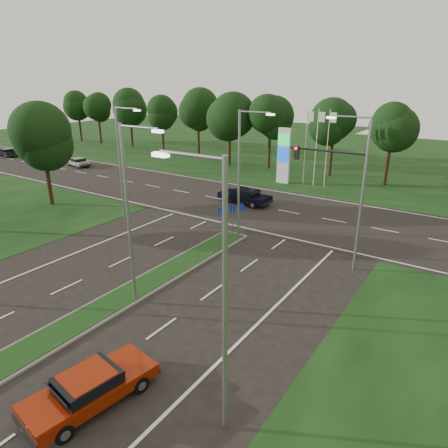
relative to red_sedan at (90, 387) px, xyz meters
The scene contains 19 objects.
ground 4.53m from the red_sedan, behind, with size 160.00×160.00×0.00m, color black.
verge_far 54.90m from the red_sedan, 94.67° to the left, with size 160.00×50.00×0.02m, color black.
cross_road 24.14m from the red_sedan, 100.68° to the left, with size 160.00×12.00×0.02m, color black.
median_kerb 5.85m from the red_sedan, 140.30° to the left, with size 2.00×26.00×0.12m, color slate.
streetlight_median_near 8.01m from the red_sedan, 121.30° to the left, with size 2.53×0.22×9.00m.
streetlight_median_far 16.68m from the red_sedan, 102.46° to the left, with size 2.53×0.22×9.00m.
streetlight_left_far 19.25m from the red_sedan, 132.97° to the left, with size 2.53×0.22×9.00m.
streetlight_right_far 16.88m from the red_sedan, 74.61° to the left, with size 2.53×0.22×9.00m.
streetlight_right_near 6.41m from the red_sedan, 21.61° to the left, with size 2.53×0.22×9.00m.
traffic_signal 18.35m from the red_sedan, 81.28° to the left, with size 5.10×0.42×7.00m.
median_signs 16.76m from the red_sedan, 105.52° to the left, with size 1.16×1.76×2.38m.
gas_pylon 33.88m from the red_sedan, 104.15° to the left, with size 5.80×1.26×8.00m.
tree_left_far 26.76m from the red_sedan, 148.62° to the left, with size 5.20×5.20×8.86m.
treeline_far 40.36m from the red_sedan, 96.29° to the left, with size 6.00×6.00×9.90m.
red_sedan is the anchor object (origin of this frame).
navy_sedan 25.11m from the red_sedan, 108.55° to the left, with size 4.97×2.32×1.33m.
far_car_a 43.46m from the red_sedan, 143.31° to the left, with size 4.05×2.35×1.10m.
far_car_b 51.49m from the red_sedan, 148.45° to the left, with size 4.06×2.86×1.07m.
far_car_c 55.65m from the red_sedan, 153.54° to the left, with size 4.19×2.26×1.15m.
Camera 1 is at (14.58, -6.39, 10.81)m, focal length 32.00 mm.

